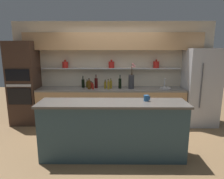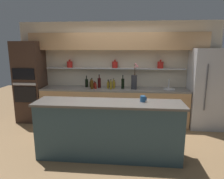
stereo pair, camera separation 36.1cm
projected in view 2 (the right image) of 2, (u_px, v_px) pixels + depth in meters
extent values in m
plane|color=olive|center=(111.00, 145.00, 4.07)|extent=(12.00, 12.00, 0.00)
cube|color=beige|center=(117.00, 72.00, 5.36)|extent=(5.20, 0.10, 2.60)
cube|color=#B7B7BC|center=(114.00, 68.00, 5.21)|extent=(3.60, 0.18, 0.02)
cylinder|color=#AD1E19|center=(70.00, 64.00, 5.29)|extent=(0.15, 0.15, 0.16)
sphere|color=#AD1E19|center=(70.00, 60.00, 5.27)|extent=(0.05, 0.05, 0.05)
cylinder|color=#AD1E19|center=(115.00, 65.00, 5.18)|extent=(0.15, 0.15, 0.16)
sphere|color=#AD1E19|center=(115.00, 61.00, 5.16)|extent=(0.05, 0.05, 0.05)
cylinder|color=#AD1E19|center=(160.00, 65.00, 5.07)|extent=(0.15, 0.15, 0.17)
sphere|color=#AD1E19|center=(161.00, 61.00, 5.05)|extent=(0.05, 0.05, 0.05)
cube|color=tan|center=(116.00, 41.00, 4.98)|extent=(4.42, 0.34, 0.42)
cube|color=tan|center=(114.00, 106.00, 5.19)|extent=(3.70, 0.62, 0.88)
cube|color=slate|center=(114.00, 89.00, 5.10)|extent=(3.70, 0.62, 0.04)
cube|color=#334C56|center=(109.00, 131.00, 3.54)|extent=(2.51, 0.55, 0.98)
cube|color=#56514C|center=(108.00, 103.00, 3.44)|extent=(2.57, 0.61, 0.04)
cube|color=#B7B7BC|center=(206.00, 89.00, 4.84)|extent=(0.78, 0.70, 1.93)
cylinder|color=#4C4C51|center=(206.00, 88.00, 4.47)|extent=(0.02, 0.02, 1.06)
cube|color=#3D281E|center=(31.00, 82.00, 5.27)|extent=(0.67, 0.62, 2.09)
cube|color=black|center=(25.00, 95.00, 5.01)|extent=(0.57, 0.02, 0.40)
cube|color=black|center=(23.00, 74.00, 4.91)|extent=(0.57, 0.02, 0.28)
cube|color=#B7B7BC|center=(24.00, 84.00, 4.96)|extent=(0.59, 0.02, 0.06)
cylinder|color=#2D2D33|center=(134.00, 82.00, 4.97)|extent=(0.14, 0.14, 0.35)
cylinder|color=#4C3319|center=(134.00, 70.00, 4.90)|extent=(0.02, 0.02, 0.27)
sphere|color=pink|center=(136.00, 64.00, 4.85)|extent=(0.04, 0.04, 0.04)
cylinder|color=#4C3319|center=(135.00, 71.00, 4.88)|extent=(0.03, 0.01, 0.21)
sphere|color=pink|center=(135.00, 67.00, 4.82)|extent=(0.04, 0.04, 0.04)
cylinder|color=#4C3319|center=(135.00, 70.00, 4.89)|extent=(0.02, 0.02, 0.28)
sphere|color=pink|center=(136.00, 64.00, 4.83)|extent=(0.04, 0.04, 0.04)
cylinder|color=#4C3319|center=(135.00, 70.00, 4.91)|extent=(0.01, 0.07, 0.24)
sphere|color=pink|center=(136.00, 65.00, 4.88)|extent=(0.04, 0.04, 0.04)
cylinder|color=#4C3319|center=(136.00, 71.00, 4.89)|extent=(0.01, 0.02, 0.23)
sphere|color=pink|center=(137.00, 66.00, 4.86)|extent=(0.06, 0.06, 0.06)
cylinder|color=#B7B7BC|center=(169.00, 89.00, 4.96)|extent=(0.28, 0.28, 0.02)
cylinder|color=#B7B7BC|center=(169.00, 83.00, 5.04)|extent=(0.02, 0.02, 0.22)
cylinder|color=#B7B7BC|center=(170.00, 80.00, 4.96)|extent=(0.02, 0.12, 0.02)
cylinder|color=maroon|center=(96.00, 86.00, 5.02)|extent=(0.05, 0.05, 0.13)
cylinder|color=maroon|center=(96.00, 83.00, 5.00)|extent=(0.03, 0.03, 0.04)
cylinder|color=black|center=(96.00, 82.00, 5.00)|extent=(0.03, 0.03, 0.01)
cylinder|color=maroon|center=(95.00, 85.00, 5.17)|extent=(0.06, 0.06, 0.12)
cylinder|color=maroon|center=(94.00, 82.00, 5.15)|extent=(0.03, 0.03, 0.04)
cylinder|color=black|center=(94.00, 81.00, 5.14)|extent=(0.03, 0.03, 0.01)
cylinder|color=#47380A|center=(91.00, 84.00, 5.25)|extent=(0.06, 0.06, 0.14)
cylinder|color=#47380A|center=(91.00, 81.00, 5.23)|extent=(0.03, 0.03, 0.05)
cylinder|color=black|center=(91.00, 79.00, 5.22)|extent=(0.03, 0.03, 0.01)
cylinder|color=olive|center=(111.00, 85.00, 4.96)|extent=(0.05, 0.05, 0.19)
cylinder|color=olive|center=(111.00, 81.00, 4.94)|extent=(0.03, 0.03, 0.05)
cylinder|color=black|center=(111.00, 79.00, 4.93)|extent=(0.03, 0.03, 0.01)
cylinder|color=#380C0C|center=(99.00, 83.00, 5.16)|extent=(0.08, 0.08, 0.25)
cylinder|color=#380C0C|center=(99.00, 77.00, 5.12)|extent=(0.02, 0.02, 0.08)
cylinder|color=black|center=(99.00, 75.00, 5.11)|extent=(0.03, 0.03, 0.01)
cylinder|color=olive|center=(114.00, 85.00, 5.08)|extent=(0.07, 0.07, 0.19)
cylinder|color=olive|center=(114.00, 80.00, 5.06)|extent=(0.03, 0.03, 0.05)
cylinder|color=black|center=(114.00, 79.00, 5.05)|extent=(0.03, 0.03, 0.01)
cylinder|color=#4C2D0C|center=(92.00, 85.00, 5.01)|extent=(0.08, 0.08, 0.22)
cylinder|color=#4C2D0C|center=(92.00, 79.00, 4.98)|extent=(0.03, 0.03, 0.04)
cylinder|color=black|center=(92.00, 78.00, 4.97)|extent=(0.03, 0.03, 0.01)
cylinder|color=black|center=(87.00, 83.00, 5.24)|extent=(0.08, 0.08, 0.21)
cylinder|color=black|center=(87.00, 78.00, 5.21)|extent=(0.02, 0.02, 0.08)
cylinder|color=black|center=(86.00, 76.00, 5.20)|extent=(0.03, 0.03, 0.01)
cylinder|color=black|center=(109.00, 84.00, 5.25)|extent=(0.05, 0.05, 0.15)
cylinder|color=black|center=(109.00, 81.00, 5.23)|extent=(0.03, 0.03, 0.04)
cylinder|color=black|center=(109.00, 80.00, 5.23)|extent=(0.03, 0.03, 0.01)
cylinder|color=olive|center=(108.00, 85.00, 5.07)|extent=(0.06, 0.06, 0.15)
cylinder|color=olive|center=(108.00, 81.00, 5.05)|extent=(0.03, 0.03, 0.05)
cylinder|color=black|center=(108.00, 80.00, 5.05)|extent=(0.03, 0.03, 0.01)
cylinder|color=black|center=(123.00, 84.00, 5.04)|extent=(0.08, 0.08, 0.25)
cylinder|color=black|center=(123.00, 77.00, 5.00)|extent=(0.02, 0.02, 0.08)
cylinder|color=black|center=(123.00, 75.00, 4.99)|extent=(0.03, 0.03, 0.01)
cylinder|color=#9E4C0A|center=(114.00, 85.00, 5.26)|extent=(0.05, 0.05, 0.13)
cylinder|color=#9E4C0A|center=(114.00, 81.00, 5.24)|extent=(0.03, 0.03, 0.04)
cylinder|color=black|center=(114.00, 81.00, 5.24)|extent=(0.03, 0.03, 0.01)
cylinder|color=#235184|center=(143.00, 99.00, 3.44)|extent=(0.09, 0.09, 0.10)
cube|color=#235184|center=(146.00, 99.00, 3.44)|extent=(0.02, 0.01, 0.07)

